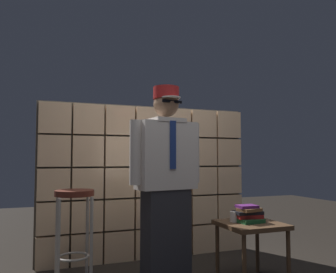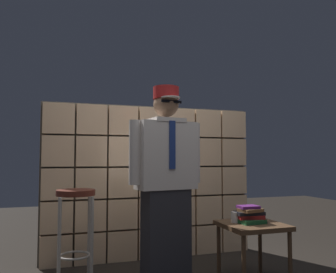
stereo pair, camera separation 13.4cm
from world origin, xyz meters
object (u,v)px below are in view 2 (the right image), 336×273
at_px(bar_stool, 75,214).
at_px(book_stack, 250,215).
at_px(standing_person, 166,181).
at_px(side_table, 252,231).
at_px(coffee_mug, 236,217).

distance_m(bar_stool, book_stack, 1.55).
relative_size(bar_stool, book_stack, 3.18).
relative_size(standing_person, bar_stool, 2.11).
distance_m(side_table, coffee_mug, 0.18).
xyz_separation_m(standing_person, side_table, (0.75, -0.16, -0.45)).
bearing_deg(bar_stool, side_table, -17.60).
bearing_deg(standing_person, bar_stool, 148.19).
xyz_separation_m(side_table, coffee_mug, (-0.12, 0.07, 0.12)).
bearing_deg(side_table, standing_person, 167.77).
relative_size(side_table, coffee_mug, 4.14).
height_order(standing_person, book_stack, standing_person).
bearing_deg(bar_stool, book_stack, -17.28).
bearing_deg(coffee_mug, standing_person, 171.96).
bearing_deg(coffee_mug, book_stack, -29.21).
bearing_deg(standing_person, side_table, -21.33).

